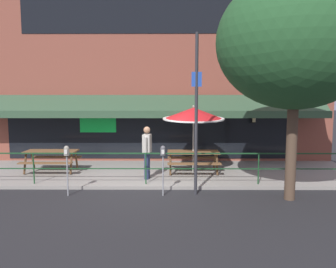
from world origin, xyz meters
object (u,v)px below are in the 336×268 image
at_px(patio_umbrella_centre, 193,114).
at_px(pedestrian_walking, 147,150).
at_px(parking_meter_near, 67,155).
at_px(parking_meter_far, 163,155).
at_px(street_tree_curbside, 302,32).
at_px(picnic_table_centre, 193,156).
at_px(street_sign_pole, 196,113).
at_px(picnic_table_left, 51,155).

distance_m(patio_umbrella_centre, pedestrian_walking, 2.11).
distance_m(pedestrian_walking, parking_meter_near, 2.65).
distance_m(parking_meter_far, street_tree_curbside, 4.83).
xyz_separation_m(patio_umbrella_centre, street_tree_curbside, (2.54, -2.83, 2.22)).
xyz_separation_m(picnic_table_centre, street_tree_curbside, (2.54, -2.78, 3.69)).
distance_m(parking_meter_near, street_sign_pole, 3.78).
relative_size(parking_meter_near, street_sign_pole, 0.32).
relative_size(pedestrian_walking, street_sign_pole, 0.38).
height_order(picnic_table_left, patio_umbrella_centre, patio_umbrella_centre).
relative_size(picnic_table_left, street_tree_curbside, 0.28).
height_order(picnic_table_centre, pedestrian_walking, pedestrian_walking).
height_order(picnic_table_left, street_sign_pole, street_sign_pole).
bearing_deg(street_sign_pole, picnic_table_centre, 87.80).
relative_size(patio_umbrella_centre, street_tree_curbside, 0.36).
relative_size(street_sign_pole, street_tree_curbside, 0.69).
bearing_deg(parking_meter_near, parking_meter_far, 0.45).
bearing_deg(picnic_table_left, street_sign_pole, -25.35).
relative_size(patio_umbrella_centre, pedestrian_walking, 1.39).
height_order(patio_umbrella_centre, parking_meter_near, patio_umbrella_centre).
relative_size(patio_umbrella_centre, parking_meter_near, 1.67).
height_order(picnic_table_centre, patio_umbrella_centre, patio_umbrella_centre).
bearing_deg(street_tree_curbside, picnic_table_left, 159.23).
bearing_deg(parking_meter_near, street_tree_curbside, -3.33).
distance_m(pedestrian_walking, street_tree_curbside, 5.64).
xyz_separation_m(picnic_table_left, street_sign_pole, (4.95, -2.35, 1.60)).
distance_m(patio_umbrella_centre, parking_meter_far, 2.84).
distance_m(picnic_table_centre, parking_meter_far, 2.64).
bearing_deg(picnic_table_left, pedestrian_walking, -14.77).
bearing_deg(patio_umbrella_centre, parking_meter_far, -112.40).
bearing_deg(street_tree_curbside, parking_meter_near, 176.67).
bearing_deg(street_sign_pole, parking_meter_near, -177.37).
height_order(patio_umbrella_centre, parking_meter_far, patio_umbrella_centre).
relative_size(picnic_table_centre, street_tree_curbside, 0.28).
distance_m(patio_umbrella_centre, street_sign_pole, 2.31).
bearing_deg(patio_umbrella_centre, street_sign_pole, -92.15).
distance_m(picnic_table_centre, patio_umbrella_centre, 1.47).
distance_m(street_sign_pole, street_tree_curbside, 3.40).
bearing_deg(street_sign_pole, parking_meter_far, -171.15).
relative_size(pedestrian_walking, street_tree_curbside, 0.26).
relative_size(picnic_table_centre, street_sign_pole, 0.40).
height_order(parking_meter_near, street_tree_curbside, street_tree_curbside).
xyz_separation_m(street_sign_pole, street_tree_curbside, (2.63, -0.53, 2.09)).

